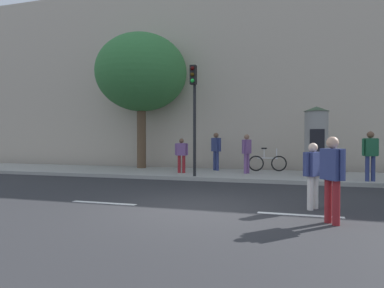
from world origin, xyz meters
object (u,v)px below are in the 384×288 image
(street_tree, at_px, (141,73))
(pedestrian_in_red_top, at_px, (247,151))
(pedestrian_with_backpack, at_px, (370,151))
(pedestrian_in_dark_shirt, at_px, (332,173))
(bicycle_leaning, at_px, (267,163))
(traffic_light, at_px, (194,102))
(pedestrian_tallest, at_px, (313,170))
(pedestrian_in_light_jacket, at_px, (216,148))
(pedestrian_with_bag, at_px, (182,153))
(poster_column, at_px, (316,141))

(street_tree, relative_size, pedestrian_in_red_top, 4.05)
(street_tree, distance_m, pedestrian_with_backpack, 11.15)
(street_tree, distance_m, pedestrian_in_dark_shirt, 12.77)
(pedestrian_in_dark_shirt, bearing_deg, pedestrian_with_backpack, 72.84)
(pedestrian_in_dark_shirt, relative_size, pedestrian_with_backpack, 0.96)
(bicycle_leaning, bearing_deg, traffic_light, -130.87)
(pedestrian_tallest, height_order, pedestrian_in_light_jacket, pedestrian_in_light_jacket)
(traffic_light, relative_size, pedestrian_in_dark_shirt, 2.60)
(street_tree, bearing_deg, bicycle_leaning, 0.41)
(pedestrian_in_dark_shirt, distance_m, pedestrian_in_light_jacket, 9.60)
(pedestrian_in_red_top, distance_m, pedestrian_in_light_jacket, 1.87)
(pedestrian_tallest, relative_size, pedestrian_with_backpack, 0.88)
(traffic_light, height_order, pedestrian_in_red_top, traffic_light)
(pedestrian_with_bag, bearing_deg, traffic_light, -53.31)
(pedestrian_in_red_top, bearing_deg, street_tree, 167.18)
(pedestrian_with_bag, xyz_separation_m, pedestrian_in_light_jacket, (1.22, 1.52, 0.18))
(poster_column, distance_m, bicycle_leaning, 2.74)
(pedestrian_in_light_jacket, xyz_separation_m, pedestrian_with_backpack, (6.11, -2.46, -0.02))
(traffic_light, height_order, poster_column, traffic_light)
(pedestrian_with_bag, relative_size, pedestrian_with_backpack, 0.86)
(pedestrian_in_dark_shirt, height_order, pedestrian_in_red_top, pedestrian_in_red_top)
(pedestrian_tallest, distance_m, pedestrian_with_backpack, 5.33)
(pedestrian_with_backpack, bearing_deg, bicycle_leaning, 143.39)
(traffic_light, relative_size, pedestrian_with_bag, 2.90)
(pedestrian_in_red_top, relative_size, bicycle_leaning, 0.98)
(poster_column, xyz_separation_m, pedestrian_in_dark_shirt, (-0.20, -7.43, -0.58))
(traffic_light, relative_size, bicycle_leaning, 2.52)
(poster_column, xyz_separation_m, pedestrian_in_red_top, (-2.82, 0.20, -0.43))
(poster_column, relative_size, pedestrian_in_light_jacket, 1.57)
(traffic_light, height_order, pedestrian_in_dark_shirt, traffic_light)
(street_tree, distance_m, bicycle_leaning, 7.81)
(pedestrian_in_red_top, height_order, pedestrian_with_bag, pedestrian_in_red_top)
(pedestrian_in_light_jacket, height_order, bicycle_leaning, pedestrian_in_light_jacket)
(pedestrian_with_backpack, bearing_deg, pedestrian_in_dark_shirt, -107.16)
(poster_column, xyz_separation_m, pedestrian_tallest, (-0.48, -6.10, -0.66))
(traffic_light, distance_m, pedestrian_in_red_top, 3.24)
(pedestrian_with_bag, bearing_deg, street_tree, 147.12)
(traffic_light, bearing_deg, bicycle_leaning, 49.13)
(street_tree, distance_m, pedestrian_tallest, 11.72)
(street_tree, bearing_deg, pedestrian_tallest, -43.71)
(pedestrian_in_light_jacket, bearing_deg, bicycle_leaning, 7.62)
(pedestrian_tallest, xyz_separation_m, pedestrian_with_bag, (-5.15, 5.78, 0.13))
(pedestrian_in_red_top, xyz_separation_m, pedestrian_with_bag, (-2.80, -0.53, -0.10))
(poster_column, xyz_separation_m, bicycle_leaning, (-2.03, 1.52, -1.04))
(poster_column, distance_m, street_tree, 9.21)
(bicycle_leaning, bearing_deg, pedestrian_in_light_jacket, -172.38)
(traffic_light, height_order, street_tree, street_tree)
(poster_column, relative_size, pedestrian_with_bag, 1.85)
(pedestrian_with_backpack, bearing_deg, street_tree, 164.90)
(pedestrian_tallest, xyz_separation_m, pedestrian_in_dark_shirt, (0.28, -1.33, 0.08))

